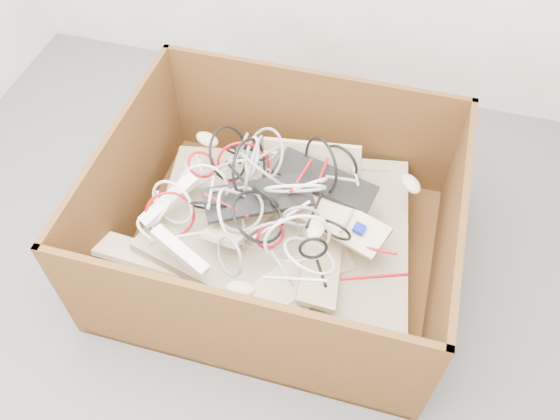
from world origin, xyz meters
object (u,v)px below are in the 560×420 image
(cardboard_box, at_px, (274,236))
(power_strip_right, at_px, (180,251))
(vga_plug, at_px, (359,229))
(power_strip_left, at_px, (169,200))

(cardboard_box, bearing_deg, power_strip_right, -131.99)
(cardboard_box, height_order, power_strip_right, cardboard_box)
(power_strip_right, height_order, vga_plug, power_strip_right)
(vga_plug, bearing_deg, power_strip_right, -142.27)
(cardboard_box, height_order, vga_plug, cardboard_box)
(power_strip_right, relative_size, vga_plug, 5.66)
(power_strip_left, height_order, vga_plug, power_strip_left)
(cardboard_box, relative_size, power_strip_left, 5.00)
(cardboard_box, distance_m, vga_plug, 0.40)
(power_strip_left, relative_size, vga_plug, 5.93)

